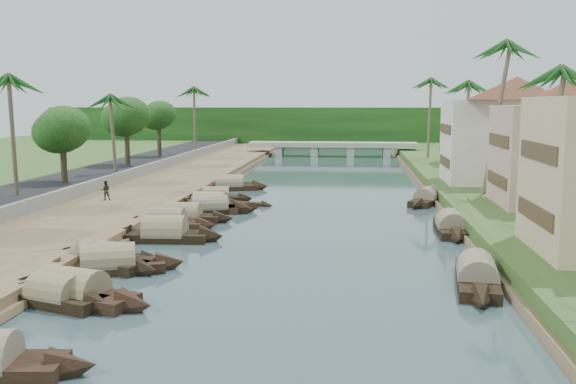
# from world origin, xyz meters

# --- Properties ---
(ground) EXTENTS (220.00, 220.00, 0.00)m
(ground) POSITION_xyz_m (0.00, 0.00, 0.00)
(ground) COLOR #364C51
(ground) RESTS_ON ground
(left_bank) EXTENTS (10.00, 180.00, 0.80)m
(left_bank) POSITION_xyz_m (-16.00, 20.00, 0.40)
(left_bank) COLOR brown
(left_bank) RESTS_ON ground
(right_bank) EXTENTS (16.00, 180.00, 1.20)m
(right_bank) POSITION_xyz_m (19.00, 20.00, 0.60)
(right_bank) COLOR #305421
(right_bank) RESTS_ON ground
(road) EXTENTS (8.00, 180.00, 1.40)m
(road) POSITION_xyz_m (-24.50, 20.00, 0.70)
(road) COLOR black
(road) RESTS_ON ground
(retaining_wall) EXTENTS (0.40, 180.00, 1.10)m
(retaining_wall) POSITION_xyz_m (-20.20, 20.00, 1.35)
(retaining_wall) COLOR slate
(retaining_wall) RESTS_ON left_bank
(treeline) EXTENTS (120.00, 14.00, 8.00)m
(treeline) POSITION_xyz_m (0.00, 100.00, 4.00)
(treeline) COLOR black
(treeline) RESTS_ON ground
(bridge) EXTENTS (28.00, 4.00, 2.40)m
(bridge) POSITION_xyz_m (0.00, 72.00, 1.72)
(bridge) COLOR #9B9B91
(bridge) RESTS_ON ground
(building_mid) EXTENTS (14.11, 14.11, 9.70)m
(building_mid) POSITION_xyz_m (19.99, 14.00, 6.13)
(building_mid) COLOR #CD9991
(building_mid) RESTS_ON right_bank
(building_far) EXTENTS (15.59, 15.59, 10.20)m
(building_far) POSITION_xyz_m (18.99, 28.00, 6.38)
(building_far) COLOR white
(building_far) RESTS_ON right_bank
(building_distant) EXTENTS (12.62, 12.62, 9.20)m
(building_distant) POSITION_xyz_m (19.99, 48.00, 5.88)
(building_distant) COLOR tan
(building_distant) RESTS_ON right_bank
(sampan_1) EXTENTS (6.73, 3.62, 2.00)m
(sampan_1) POSITION_xyz_m (-9.44, -9.80, 0.41)
(sampan_1) COLOR black
(sampan_1) RESTS_ON ground
(sampan_2) EXTENTS (8.90, 4.28, 2.30)m
(sampan_2) POSITION_xyz_m (-8.96, -9.28, 0.42)
(sampan_2) COLOR black
(sampan_2) RESTS_ON ground
(sampan_3) EXTENTS (8.12, 4.68, 2.19)m
(sampan_3) POSITION_xyz_m (-10.07, -3.30, 0.42)
(sampan_3) COLOR black
(sampan_3) RESTS_ON ground
(sampan_4) EXTENTS (8.22, 4.43, 2.29)m
(sampan_4) POSITION_xyz_m (-9.23, -4.21, 0.42)
(sampan_4) COLOR black
(sampan_4) RESTS_ON ground
(sampan_5) EXTENTS (7.92, 2.40, 2.47)m
(sampan_5) POSITION_xyz_m (-8.57, 3.84, 0.42)
(sampan_5) COLOR black
(sampan_5) RESTS_ON ground
(sampan_6) EXTENTS (7.35, 1.96, 2.20)m
(sampan_6) POSITION_xyz_m (-9.62, 7.69, 0.42)
(sampan_6) COLOR black
(sampan_6) RESTS_ON ground
(sampan_7) EXTENTS (7.98, 1.90, 2.13)m
(sampan_7) POSITION_xyz_m (-9.23, 10.54, 0.41)
(sampan_7) COLOR black
(sampan_7) RESTS_ON ground
(sampan_8) EXTENTS (7.92, 3.25, 2.37)m
(sampan_8) POSITION_xyz_m (-8.17, 15.38, 0.42)
(sampan_8) COLOR black
(sampan_8) RESTS_ON ground
(sampan_9) EXTENTS (8.41, 4.37, 2.13)m
(sampan_9) POSITION_xyz_m (-8.03, 14.32, 0.41)
(sampan_9) COLOR black
(sampan_9) RESTS_ON ground
(sampan_10) EXTENTS (6.59, 1.75, 1.86)m
(sampan_10) POSITION_xyz_m (-8.98, 17.46, 0.41)
(sampan_10) COLOR black
(sampan_10) RESTS_ON ground
(sampan_11) EXTENTS (7.10, 2.90, 2.03)m
(sampan_11) POSITION_xyz_m (-8.78, 20.21, 0.41)
(sampan_11) COLOR black
(sampan_11) RESTS_ON ground
(sampan_12) EXTENTS (8.41, 3.24, 2.00)m
(sampan_12) POSITION_xyz_m (-9.17, 28.45, 0.41)
(sampan_12) COLOR black
(sampan_12) RESTS_ON ground
(sampan_13) EXTENTS (7.21, 2.09, 1.98)m
(sampan_13) POSITION_xyz_m (-9.18, 30.21, 0.41)
(sampan_13) COLOR black
(sampan_13) RESTS_ON ground
(sampan_14) EXTENTS (2.83, 9.34, 2.22)m
(sampan_14) POSITION_xyz_m (9.66, -4.60, 0.42)
(sampan_14) COLOR black
(sampan_14) RESTS_ON ground
(sampan_15) EXTENTS (2.07, 8.34, 2.22)m
(sampan_15) POSITION_xyz_m (10.30, 8.36, 0.42)
(sampan_15) COLOR black
(sampan_15) RESTS_ON ground
(sampan_16) EXTENTS (4.89, 8.67, 2.14)m
(sampan_16) POSITION_xyz_m (10.19, 21.50, 0.41)
(sampan_16) COLOR black
(sampan_16) RESTS_ON ground
(canoe_1) EXTENTS (5.45, 1.94, 0.87)m
(canoe_1) POSITION_xyz_m (-10.17, -1.48, 0.10)
(canoe_1) COLOR black
(canoe_1) RESTS_ON ground
(canoe_2) EXTENTS (5.78, 2.37, 0.84)m
(canoe_2) POSITION_xyz_m (-6.12, 19.07, 0.10)
(canoe_2) COLOR black
(canoe_2) RESTS_ON ground
(palm_1) EXTENTS (3.20, 3.20, 11.36)m
(palm_1) POSITION_xyz_m (16.00, 7.54, 10.80)
(palm_1) COLOR brown
(palm_1) RESTS_ON ground
(palm_2) EXTENTS (3.20, 3.20, 14.13)m
(palm_2) POSITION_xyz_m (15.00, 19.76, 13.47)
(palm_2) COLOR brown
(palm_2) RESTS_ON ground
(palm_3) EXTENTS (3.20, 3.20, 11.48)m
(palm_3) POSITION_xyz_m (16.00, 38.02, 10.89)
(palm_3) COLOR brown
(palm_3) RESTS_ON ground
(palm_5) EXTENTS (3.20, 3.20, 11.10)m
(palm_5) POSITION_xyz_m (-24.00, 13.62, 10.73)
(palm_5) COLOR brown
(palm_5) RESTS_ON ground
(palm_6) EXTENTS (3.20, 3.20, 9.72)m
(palm_6) POSITION_xyz_m (-22.00, 30.40, 9.39)
(palm_6) COLOR brown
(palm_6) RESTS_ON ground
(palm_7) EXTENTS (3.20, 3.20, 12.47)m
(palm_7) POSITION_xyz_m (14.00, 55.96, 11.84)
(palm_7) COLOR brown
(palm_7) RESTS_ON ground
(palm_8) EXTENTS (3.20, 3.20, 11.22)m
(palm_8) POSITION_xyz_m (-20.50, 59.61, 10.84)
(palm_8) COLOR brown
(palm_8) RESTS_ON ground
(tree_3) EXTENTS (4.97, 4.97, 7.01)m
(tree_3) POSITION_xyz_m (-24.00, 22.46, 6.29)
(tree_3) COLOR #433826
(tree_3) RESTS_ON ground
(tree_4) EXTENTS (5.30, 5.30, 8.02)m
(tree_4) POSITION_xyz_m (-24.00, 39.85, 7.15)
(tree_4) COLOR #433826
(tree_4) RESTS_ON ground
(tree_5) EXTENTS (4.48, 4.48, 7.62)m
(tree_5) POSITION_xyz_m (-24.00, 52.86, 7.06)
(tree_5) COLOR #433826
(tree_5) RESTS_ON ground
(tree_6) EXTENTS (4.48, 4.48, 7.20)m
(tree_6) POSITION_xyz_m (24.00, 29.85, 6.46)
(tree_6) COLOR #433826
(tree_6) RESTS_ON ground
(person_far) EXTENTS (0.98, 0.90, 1.63)m
(person_far) POSITION_xyz_m (-17.18, 15.52, 1.62)
(person_far) COLOR #2D2C20
(person_far) RESTS_ON left_bank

